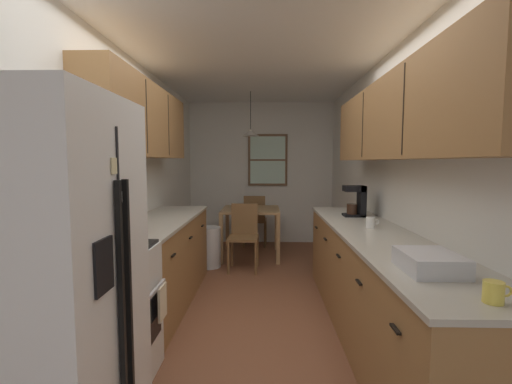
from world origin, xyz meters
TOP-DOWN VIEW (x-y plane):
  - ground_plane at (0.00, 1.00)m, footprint 12.00×12.00m
  - wall_left at (-1.35, 1.00)m, footprint 0.10×9.00m
  - wall_right at (1.35, 1.00)m, footprint 0.10×9.00m
  - wall_back at (0.00, 3.65)m, footprint 4.40×0.10m
  - ceiling_slab at (0.00, 1.00)m, footprint 4.40×9.00m
  - refrigerator at (-0.93, -1.24)m, footprint 0.76×0.76m
  - stove_range at (-0.99, -0.56)m, footprint 0.66×0.58m
  - microwave_over_range at (-1.11, -0.56)m, footprint 0.39×0.57m
  - counter_left at (-1.00, 0.76)m, footprint 0.64×2.06m
  - upper_cabinets_left at (-1.14, 0.71)m, footprint 0.33×2.14m
  - counter_right at (1.00, 0.10)m, footprint 0.64×3.19m
  - upper_cabinets_right at (1.14, 0.05)m, footprint 0.33×2.87m
  - dining_table at (-0.15, 2.62)m, footprint 0.88×0.89m
  - dining_chair_near at (-0.21, 1.96)m, footprint 0.41×0.41m
  - dining_chair_far at (-0.10, 3.27)m, footprint 0.41×0.41m
  - pendant_light at (-0.15, 2.62)m, footprint 0.25×0.25m
  - back_window at (0.12, 3.58)m, footprint 0.71×0.05m
  - trash_bin at (-0.70, 2.04)m, footprint 0.31×0.31m
  - storage_canister at (-1.00, 0.05)m, footprint 0.11×0.11m
  - dish_towel at (-0.64, -0.41)m, footprint 0.02×0.16m
  - coffee_maker at (1.06, 0.96)m, footprint 0.22×0.18m
  - mug_by_coffeemaker at (1.01, 0.29)m, footprint 0.11×0.08m
  - mug_spare at (1.02, -1.34)m, footprint 0.12×0.08m
  - dish_rack at (0.95, -0.93)m, footprint 0.28×0.34m
  - table_serving_bowl at (-0.24, 2.57)m, footprint 0.20×0.20m

SIDE VIEW (x-z plane):
  - ground_plane at x=0.00m, z-range 0.00..0.00m
  - trash_bin at x=-0.70m, z-range 0.00..0.57m
  - counter_right at x=1.00m, z-range 0.00..0.90m
  - counter_left at x=-1.00m, z-range 0.00..0.90m
  - stove_range at x=-0.99m, z-range -0.08..1.02m
  - dish_towel at x=-0.64m, z-range 0.38..0.62m
  - dining_chair_near at x=-0.21m, z-range 0.05..0.95m
  - dining_chair_far at x=-0.10m, z-range 0.05..0.95m
  - dining_table at x=-0.15m, z-range 0.26..1.02m
  - table_serving_bowl at x=-0.24m, z-range 0.76..0.82m
  - refrigerator at x=-0.93m, z-range 0.00..1.77m
  - mug_spare at x=1.02m, z-range 0.90..0.99m
  - mug_by_coffeemaker at x=1.01m, z-range 0.90..1.00m
  - dish_rack at x=0.95m, z-range 0.90..1.00m
  - storage_canister at x=-1.00m, z-range 0.90..1.08m
  - coffee_maker at x=1.06m, z-range 0.91..1.24m
  - wall_left at x=-1.35m, z-range 0.00..2.55m
  - wall_right at x=1.35m, z-range 0.00..2.55m
  - wall_back at x=0.00m, z-range 0.00..2.55m
  - back_window at x=0.12m, z-range 1.05..1.98m
  - microwave_over_range at x=-1.11m, z-range 1.51..1.85m
  - upper_cabinets_right at x=1.14m, z-range 1.50..2.14m
  - upper_cabinets_left at x=-1.14m, z-range 1.53..2.23m
  - pendant_light at x=-0.15m, z-range 1.59..2.27m
  - ceiling_slab at x=0.00m, z-range 2.55..2.63m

